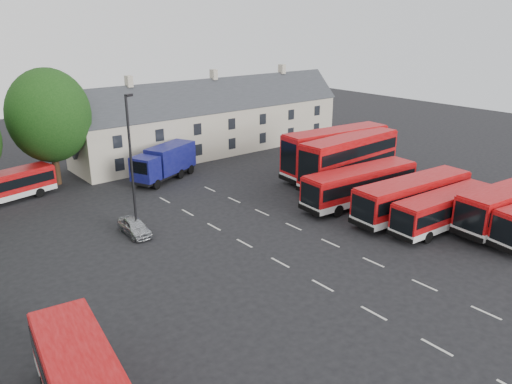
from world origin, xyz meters
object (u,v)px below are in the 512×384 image
at_px(box_truck, 165,162).
at_px(silver_car, 135,227).
at_px(lamppost, 131,162).
at_px(bus_dd_south, 349,157).

height_order(box_truck, silver_car, box_truck).
height_order(box_truck, lamppost, lamppost).
xyz_separation_m(box_truck, lamppost, (-8.46, -10.55, 3.77)).
xyz_separation_m(box_truck, silver_car, (-8.78, -10.84, -1.29)).
distance_m(bus_dd_south, box_truck, 18.71).
bearing_deg(lamppost, bus_dd_south, -6.45).
bearing_deg(lamppost, silver_car, -138.13).
xyz_separation_m(bus_dd_south, silver_car, (-22.18, 2.18, -2.18)).
xyz_separation_m(bus_dd_south, lamppost, (-21.86, 2.47, 2.88)).
xyz_separation_m(silver_car, lamppost, (0.32, 0.29, 5.06)).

